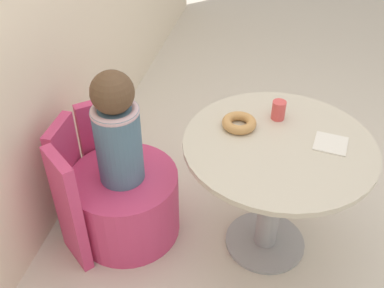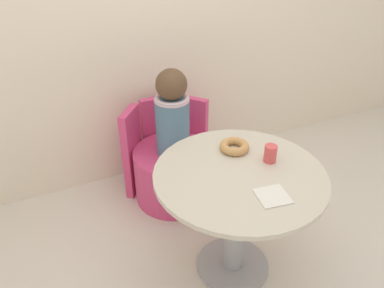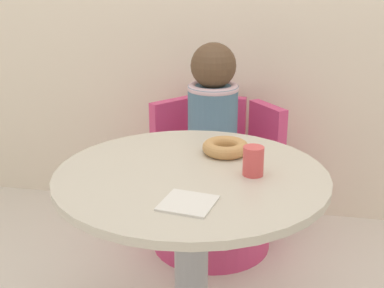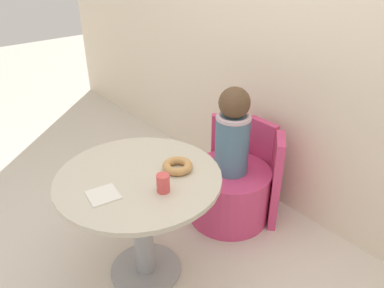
% 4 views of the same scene
% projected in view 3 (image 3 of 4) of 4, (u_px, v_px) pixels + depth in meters
% --- Properties ---
extents(round_table, '(0.82, 0.82, 0.64)m').
position_uv_depth(round_table, '(192.00, 220.00, 1.64)').
color(round_table, '#99999E').
rests_on(round_table, ground_plane).
extents(tub_chair, '(0.53, 0.53, 0.36)m').
position_uv_depth(tub_chair, '(211.00, 208.00, 2.40)').
color(tub_chair, '#D13D70').
rests_on(tub_chair, ground_plane).
extents(booth_backrest, '(0.63, 0.23, 0.62)m').
position_uv_depth(booth_backrest, '(219.00, 163.00, 2.56)').
color(booth_backrest, '#D13D70').
rests_on(booth_backrest, ground_plane).
extents(child_figure, '(0.22, 0.22, 0.56)m').
position_uv_depth(child_figure, '(213.00, 110.00, 2.25)').
color(child_figure, slate).
rests_on(child_figure, tub_chair).
extents(donut, '(0.15, 0.15, 0.04)m').
position_uv_depth(donut, '(226.00, 147.00, 1.73)').
color(donut, tan).
rests_on(donut, round_table).
extents(cup, '(0.06, 0.06, 0.09)m').
position_uv_depth(cup, '(253.00, 161.00, 1.56)').
color(cup, '#DB4C4C').
rests_on(cup, round_table).
extents(paper_napkin, '(0.15, 0.15, 0.01)m').
position_uv_depth(paper_napkin, '(188.00, 203.00, 1.38)').
color(paper_napkin, silver).
rests_on(paper_napkin, round_table).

